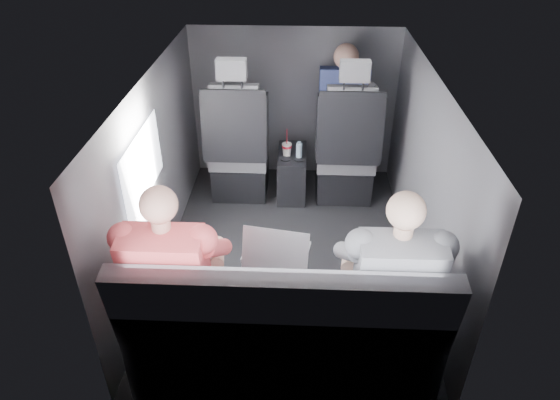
{
  "coord_description": "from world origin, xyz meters",
  "views": [
    {
      "loc": [
        0.07,
        -2.91,
        2.35
      ],
      "look_at": [
        -0.06,
        -0.05,
        0.52
      ],
      "focal_mm": 32.0,
      "sensor_mm": 36.0,
      "label": 1
    }
  ],
  "objects_px": {
    "laptop_silver": "(276,251)",
    "laptop_black": "(391,263)",
    "laptop_white": "(189,258)",
    "front_seat_right": "(346,156)",
    "soda_cup": "(287,149)",
    "passenger_rear_left": "(176,275)",
    "rear_bench": "(283,335)",
    "water_bottle": "(299,150)",
    "passenger_front_right": "(343,105)",
    "passenger_rear_right": "(389,281)",
    "center_console": "(292,173)",
    "front_seat_left": "(239,154)"
  },
  "relations": [
    {
      "from": "passenger_rear_right",
      "to": "center_console",
      "type": "bearing_deg",
      "value": 106.26
    },
    {
      "from": "soda_cup",
      "to": "passenger_front_right",
      "type": "bearing_deg",
      "value": 30.72
    },
    {
      "from": "front_seat_right",
      "to": "center_console",
      "type": "bearing_deg",
      "value": 174.93
    },
    {
      "from": "laptop_silver",
      "to": "laptop_white",
      "type": "bearing_deg",
      "value": -170.43
    },
    {
      "from": "rear_bench",
      "to": "soda_cup",
      "type": "height_order",
      "value": "rear_bench"
    },
    {
      "from": "passenger_rear_left",
      "to": "front_seat_right",
      "type": "bearing_deg",
      "value": 60.8
    },
    {
      "from": "water_bottle",
      "to": "passenger_front_right",
      "type": "bearing_deg",
      "value": 40.11
    },
    {
      "from": "center_console",
      "to": "water_bottle",
      "type": "distance_m",
      "value": 0.29
    },
    {
      "from": "front_seat_right",
      "to": "passenger_front_right",
      "type": "distance_m",
      "value": 0.44
    },
    {
      "from": "front_seat_right",
      "to": "passenger_front_right",
      "type": "height_order",
      "value": "passenger_front_right"
    },
    {
      "from": "laptop_silver",
      "to": "laptop_black",
      "type": "xyz_separation_m",
      "value": [
        0.62,
        -0.07,
        -0.0
      ]
    },
    {
      "from": "front_seat_right",
      "to": "front_seat_left",
      "type": "bearing_deg",
      "value": 180.0
    },
    {
      "from": "front_seat_right",
      "to": "soda_cup",
      "type": "distance_m",
      "value": 0.5
    },
    {
      "from": "laptop_black",
      "to": "passenger_front_right",
      "type": "relative_size",
      "value": 0.44
    },
    {
      "from": "water_bottle",
      "to": "laptop_silver",
      "type": "distance_m",
      "value": 1.56
    },
    {
      "from": "passenger_front_right",
      "to": "passenger_rear_right",
      "type": "bearing_deg",
      "value": -86.67
    },
    {
      "from": "center_console",
      "to": "laptop_black",
      "type": "distance_m",
      "value": 1.85
    },
    {
      "from": "laptop_white",
      "to": "passenger_front_right",
      "type": "relative_size",
      "value": 0.37
    },
    {
      "from": "front_seat_right",
      "to": "rear_bench",
      "type": "xyz_separation_m",
      "value": [
        -0.45,
        -1.9,
        -0.09
      ]
    },
    {
      "from": "front_seat_right",
      "to": "soda_cup",
      "type": "height_order",
      "value": "front_seat_right"
    },
    {
      "from": "rear_bench",
      "to": "passenger_rear_left",
      "type": "distance_m",
      "value": 0.65
    },
    {
      "from": "laptop_black",
      "to": "passenger_rear_right",
      "type": "bearing_deg",
      "value": -100.46
    },
    {
      "from": "laptop_black",
      "to": "passenger_front_right",
      "type": "bearing_deg",
      "value": 94.36
    },
    {
      "from": "front_seat_right",
      "to": "passenger_rear_left",
      "type": "height_order",
      "value": "front_seat_right"
    },
    {
      "from": "laptop_silver",
      "to": "rear_bench",
      "type": "bearing_deg",
      "value": -80.38
    },
    {
      "from": "laptop_black",
      "to": "laptop_silver",
      "type": "bearing_deg",
      "value": 173.68
    },
    {
      "from": "front_seat_left",
      "to": "passenger_rear_left",
      "type": "relative_size",
      "value": 1.04
    },
    {
      "from": "front_seat_left",
      "to": "rear_bench",
      "type": "bearing_deg",
      "value": -76.69
    },
    {
      "from": "laptop_white",
      "to": "water_bottle",
      "type": "bearing_deg",
      "value": 70.5
    },
    {
      "from": "laptop_white",
      "to": "passenger_rear_left",
      "type": "xyz_separation_m",
      "value": [
        -0.04,
        -0.13,
        -0.0
      ]
    },
    {
      "from": "front_seat_right",
      "to": "rear_bench",
      "type": "distance_m",
      "value": 1.96
    },
    {
      "from": "water_bottle",
      "to": "center_console",
      "type": "bearing_deg",
      "value": 124.53
    },
    {
      "from": "passenger_rear_left",
      "to": "passenger_rear_right",
      "type": "height_order",
      "value": "same"
    },
    {
      "from": "passenger_rear_left",
      "to": "passenger_front_right",
      "type": "distance_m",
      "value": 2.29
    },
    {
      "from": "laptop_white",
      "to": "soda_cup",
      "type": "bearing_deg",
      "value": 74.04
    },
    {
      "from": "front_seat_left",
      "to": "passenger_front_right",
      "type": "bearing_deg",
      "value": 16.55
    },
    {
      "from": "soda_cup",
      "to": "water_bottle",
      "type": "distance_m",
      "value": 0.11
    },
    {
      "from": "laptop_white",
      "to": "passenger_front_right",
      "type": "distance_m",
      "value": 2.15
    },
    {
      "from": "laptop_silver",
      "to": "front_seat_right",
      "type": "bearing_deg",
      "value": 72.54
    },
    {
      "from": "center_console",
      "to": "laptop_black",
      "type": "xyz_separation_m",
      "value": [
        0.56,
        -1.7,
        0.43
      ]
    },
    {
      "from": "passenger_rear_right",
      "to": "front_seat_right",
      "type": "bearing_deg",
      "value": 92.81
    },
    {
      "from": "center_console",
      "to": "laptop_black",
      "type": "height_order",
      "value": "laptop_black"
    },
    {
      "from": "center_console",
      "to": "passenger_rear_left",
      "type": "relative_size",
      "value": 0.39
    },
    {
      "from": "laptop_white",
      "to": "laptop_silver",
      "type": "bearing_deg",
      "value": 9.57
    },
    {
      "from": "center_console",
      "to": "passenger_front_right",
      "type": "height_order",
      "value": "passenger_front_right"
    },
    {
      "from": "rear_bench",
      "to": "water_bottle",
      "type": "height_order",
      "value": "rear_bench"
    },
    {
      "from": "front_seat_right",
      "to": "passenger_rear_left",
      "type": "relative_size",
      "value": 1.04
    },
    {
      "from": "rear_bench",
      "to": "water_bottle",
      "type": "xyz_separation_m",
      "value": [
        0.06,
        1.86,
        0.16
      ]
    },
    {
      "from": "front_seat_right",
      "to": "laptop_black",
      "type": "relative_size",
      "value": 3.44
    },
    {
      "from": "center_console",
      "to": "passenger_rear_right",
      "type": "distance_m",
      "value": 1.97
    }
  ]
}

